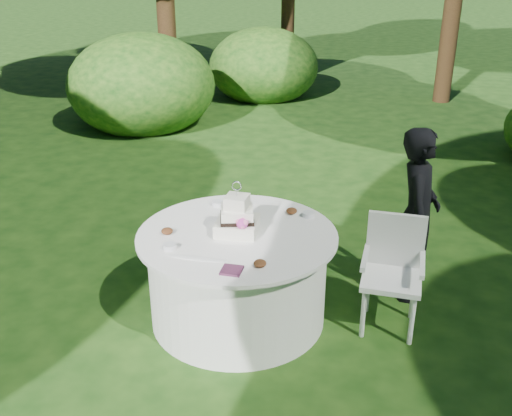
# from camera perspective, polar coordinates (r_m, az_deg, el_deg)

# --- Properties ---
(ground) EXTENTS (80.00, 80.00, 0.00)m
(ground) POSITION_cam_1_polar(r_m,az_deg,el_deg) (5.02, -1.70, -10.33)
(ground) COLOR #15390F
(ground) RESTS_ON ground
(napkins) EXTENTS (0.14, 0.14, 0.02)m
(napkins) POSITION_cam_1_polar(r_m,az_deg,el_deg) (4.11, -2.34, -5.95)
(napkins) COLOR #481F38
(napkins) RESTS_ON table
(feather_plume) EXTENTS (0.48, 0.07, 0.01)m
(feather_plume) POSITION_cam_1_polar(r_m,az_deg,el_deg) (4.28, -5.73, -4.78)
(feather_plume) COLOR white
(feather_plume) RESTS_ON table
(guest) EXTENTS (0.39, 0.57, 1.50)m
(guest) POSITION_cam_1_polar(r_m,az_deg,el_deg) (5.16, 15.07, -0.63)
(guest) COLOR black
(guest) RESTS_ON ground
(table) EXTENTS (1.56, 1.56, 0.77)m
(table) POSITION_cam_1_polar(r_m,az_deg,el_deg) (4.81, -1.75, -6.51)
(table) COLOR white
(table) RESTS_ON ground
(cake) EXTENTS (0.34, 0.34, 0.43)m
(cake) POSITION_cam_1_polar(r_m,az_deg,el_deg) (4.60, -1.80, -1.03)
(cake) COLOR silver
(cake) RESTS_ON table
(chair) EXTENTS (0.48, 0.47, 0.91)m
(chair) POSITION_cam_1_polar(r_m,az_deg,el_deg) (4.82, 12.92, -5.30)
(chair) COLOR white
(chair) RESTS_ON ground
(votives) EXTENTS (1.01, 0.94, 0.04)m
(votives) POSITION_cam_1_polar(r_m,az_deg,el_deg) (4.80, -2.11, -1.19)
(votives) COLOR silver
(votives) RESTS_ON table
(petal_cups) EXTENTS (0.96, 1.02, 0.05)m
(petal_cups) POSITION_cam_1_polar(r_m,az_deg,el_deg) (4.57, -1.52, -2.44)
(petal_cups) COLOR #562D16
(petal_cups) RESTS_ON table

